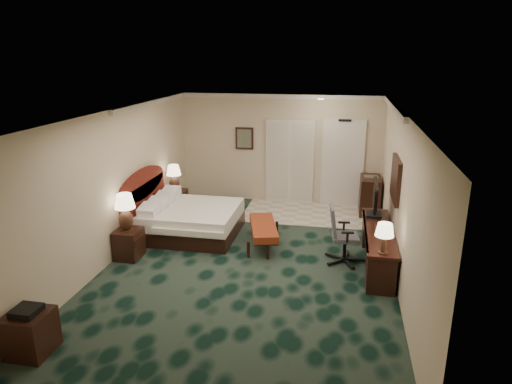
% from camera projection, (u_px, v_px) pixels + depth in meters
% --- Properties ---
extents(floor, '(5.00, 7.50, 0.00)m').
position_uv_depth(floor, '(250.00, 264.00, 8.24)').
color(floor, black).
rests_on(floor, ground).
extents(ceiling, '(5.00, 7.50, 0.00)m').
position_uv_depth(ceiling, '(250.00, 113.00, 7.45)').
color(ceiling, silver).
rests_on(ceiling, wall_back).
extents(wall_back, '(5.00, 0.00, 2.70)m').
position_uv_depth(wall_back, '(280.00, 149.00, 11.36)').
color(wall_back, beige).
rests_on(wall_back, ground).
extents(wall_front, '(5.00, 0.00, 2.70)m').
position_uv_depth(wall_front, '(171.00, 306.00, 4.32)').
color(wall_front, beige).
rests_on(wall_front, ground).
extents(wall_left, '(0.00, 7.50, 2.70)m').
position_uv_depth(wall_left, '(116.00, 185.00, 8.29)').
color(wall_left, beige).
rests_on(wall_left, ground).
extents(wall_right, '(0.00, 7.50, 2.70)m').
position_uv_depth(wall_right, '(401.00, 201.00, 7.39)').
color(wall_right, beige).
rests_on(wall_right, ground).
extents(crown_molding, '(5.00, 7.50, 0.10)m').
position_uv_depth(crown_molding, '(250.00, 117.00, 7.46)').
color(crown_molding, silver).
rests_on(crown_molding, wall_back).
extents(tile_patch, '(3.20, 1.70, 0.01)m').
position_uv_depth(tile_patch, '(312.00, 214.00, 10.80)').
color(tile_patch, '#B5AA92').
rests_on(tile_patch, ground).
extents(headboard, '(0.12, 2.00, 1.40)m').
position_uv_depth(headboard, '(144.00, 202.00, 9.41)').
color(headboard, '#43100C').
rests_on(headboard, ground).
extents(entry_door, '(1.02, 0.06, 2.18)m').
position_uv_depth(entry_door, '(343.00, 164.00, 11.14)').
color(entry_door, silver).
rests_on(entry_door, ground).
extents(closet_doors, '(1.20, 0.06, 2.10)m').
position_uv_depth(closet_doors, '(290.00, 162.00, 11.37)').
color(closet_doors, beige).
rests_on(closet_doors, ground).
extents(wall_art, '(0.45, 0.06, 0.55)m').
position_uv_depth(wall_art, '(244.00, 138.00, 11.42)').
color(wall_art, '#426556').
rests_on(wall_art, wall_back).
extents(wall_mirror, '(0.05, 0.95, 0.75)m').
position_uv_depth(wall_mirror, '(396.00, 179.00, 7.90)').
color(wall_mirror, white).
rests_on(wall_mirror, wall_right).
extents(bed, '(1.86, 1.73, 0.59)m').
position_uv_depth(bed, '(192.00, 221.00, 9.50)').
color(bed, white).
rests_on(bed, ground).
extents(nightstand_near, '(0.44, 0.50, 0.55)m').
position_uv_depth(nightstand_near, '(129.00, 244.00, 8.42)').
color(nightstand_near, black).
rests_on(nightstand_near, ground).
extents(nightstand_far, '(0.47, 0.54, 0.59)m').
position_uv_depth(nightstand_far, '(175.00, 203.00, 10.65)').
color(nightstand_far, black).
rests_on(nightstand_far, ground).
extents(lamp_near, '(0.45, 0.45, 0.70)m').
position_uv_depth(lamp_near, '(125.00, 212.00, 8.21)').
color(lamp_near, black).
rests_on(lamp_near, nightstand_near).
extents(lamp_far, '(0.41, 0.41, 0.63)m').
position_uv_depth(lamp_far, '(174.00, 178.00, 10.43)').
color(lamp_far, black).
rests_on(lamp_far, nightstand_far).
extents(bed_bench, '(0.79, 1.42, 0.46)m').
position_uv_depth(bed_bench, '(263.00, 235.00, 8.93)').
color(bed_bench, maroon).
rests_on(bed_bench, ground).
extents(side_table, '(0.52, 0.52, 0.56)m').
position_uv_depth(side_table, '(30.00, 333.00, 5.72)').
color(side_table, black).
rests_on(side_table, ground).
extents(desk, '(0.50, 2.33, 0.67)m').
position_uv_depth(desk, '(377.00, 247.00, 8.11)').
color(desk, black).
rests_on(desk, ground).
extents(tv, '(0.09, 0.86, 0.67)m').
position_uv_depth(tv, '(375.00, 199.00, 8.61)').
color(tv, black).
rests_on(tv, desk).
extents(desk_lamp, '(0.34, 0.34, 0.51)m').
position_uv_depth(desk_lamp, '(384.00, 238.00, 6.98)').
color(desk_lamp, black).
rests_on(desk_lamp, desk).
extents(desk_chair, '(0.68, 0.64, 1.05)m').
position_uv_depth(desk_chair, '(345.00, 235.00, 8.17)').
color(desk_chair, '#42414C').
rests_on(desk_chair, ground).
extents(minibar, '(0.46, 0.83, 0.88)m').
position_uv_depth(minibar, '(370.00, 195.00, 10.71)').
color(minibar, black).
rests_on(minibar, ground).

